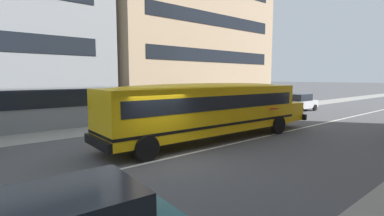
{
  "coord_description": "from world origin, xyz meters",
  "views": [
    {
      "loc": [
        -5.94,
        -8.82,
        3.16
      ],
      "look_at": [
        2.08,
        0.67,
        1.82
      ],
      "focal_mm": 26.13,
      "sensor_mm": 36.0,
      "label": 1
    }
  ],
  "objects": [
    {
      "name": "lane_centreline",
      "position": [
        0.0,
        0.0,
        0.0
      ],
      "size": [
        110.0,
        0.16,
        0.01
      ],
      "primitive_type": "cube",
      "color": "silver",
      "rests_on": "ground_plane"
    },
    {
      "name": "school_bus",
      "position": [
        3.93,
        1.34,
        1.73
      ],
      "size": [
        13.06,
        3.33,
        2.9
      ],
      "rotation": [
        0.0,
        0.0,
        -0.03
      ],
      "color": "yellow",
      "rests_on": "ground_plane"
    },
    {
      "name": "sidewalk_far",
      "position": [
        0.0,
        7.82,
        0.01
      ],
      "size": [
        120.0,
        3.0,
        0.01
      ],
      "primitive_type": "cube",
      "color": "gray",
      "rests_on": "ground_plane"
    },
    {
      "name": "apartment_block_far_centre",
      "position": [
        12.2,
        14.66,
        6.65
      ],
      "size": [
        17.36,
        10.73,
        13.3
      ],
      "color": "tan",
      "rests_on": "ground_plane"
    },
    {
      "name": "parked_car_silver_far_corner",
      "position": [
        19.14,
        4.87,
        0.84
      ],
      "size": [
        3.91,
        1.89,
        1.64
      ],
      "rotation": [
        0.0,
        0.0,
        0.0
      ],
      "color": "#B7BABF",
      "rests_on": "ground_plane"
    },
    {
      "name": "ground_plane",
      "position": [
        0.0,
        0.0,
        0.0
      ],
      "size": [
        400.0,
        400.0,
        0.0
      ],
      "primitive_type": "plane",
      "color": "#4C4C4F"
    }
  ]
}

